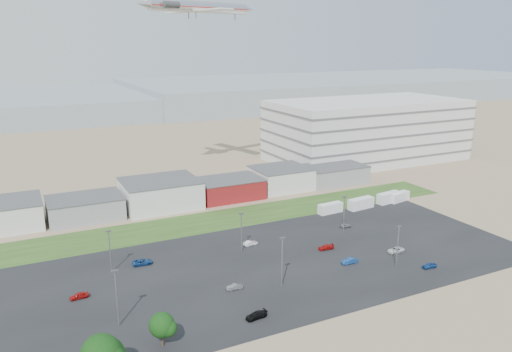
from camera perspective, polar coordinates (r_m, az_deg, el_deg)
ground at (r=95.92m, az=4.92°, el=-15.07°), size 700.00×700.00×0.00m
parking_lot at (r=113.53m, az=1.84°, el=-10.00°), size 120.00×50.00×0.01m
grass_strip at (r=138.77m, az=-6.25°, el=-5.32°), size 160.00×16.00×0.02m
hills_backdrop at (r=397.05m, az=-14.05°, el=8.25°), size 700.00×200.00×9.00m
building_row at (r=150.72m, az=-14.89°, el=-2.49°), size 170.00×20.00×8.00m
parking_garage at (r=215.82m, az=12.55°, el=5.16°), size 80.00×40.00×25.00m
box_trailer_a at (r=146.88m, az=8.49°, el=-3.65°), size 7.79×2.93×2.86m
box_trailer_b at (r=152.26m, az=11.90°, el=-3.08°), size 8.71×3.61×3.17m
box_trailer_c at (r=159.95m, az=14.94°, el=-2.40°), size 8.72×3.81×3.16m
box_trailer_d at (r=162.18m, az=16.04°, el=-2.30°), size 7.88×3.83×2.84m
tree_near at (r=85.67m, az=-10.71°, el=-16.66°), size 4.49×4.49×6.74m
lightpole_front_l at (r=91.74m, az=-15.62°, el=-13.32°), size 1.25×0.52×10.59m
lightpole_front_m at (r=101.53m, az=2.99°, el=-9.85°), size 1.26×0.52×10.69m
lightpole_front_r at (r=114.43m, az=15.87°, el=-7.78°), size 1.13×0.47×9.59m
lightpole_back_l at (r=111.90m, az=-16.34°, el=-8.33°), size 1.13×0.47×9.64m
lightpole_back_m at (r=117.79m, az=-1.67°, el=-6.49°), size 1.14×0.47×9.68m
lightpole_back_r at (r=130.61m, az=10.02°, el=-4.44°), size 1.19×0.49×10.08m
airliner at (r=172.28m, az=-6.42°, el=18.65°), size 52.34×41.99×13.55m
parked_car_0 at (r=123.47m, az=15.69°, el=-8.16°), size 4.38×2.16×1.20m
parked_car_1 at (r=115.35m, az=10.66°, el=-9.51°), size 3.92×1.49×1.28m
parked_car_2 at (r=117.70m, az=19.20°, el=-9.64°), size 3.51×1.66×1.16m
parked_car_3 at (r=92.97m, az=0.02°, el=-15.63°), size 4.25×2.08×1.19m
parked_car_4 at (r=102.64m, az=-2.47°, el=-12.54°), size 3.42×1.53×1.09m
parked_car_5 at (r=104.99m, az=-19.56°, el=-12.76°), size 3.63×1.64×1.21m
parked_car_8 at (r=136.41m, az=10.22°, el=-5.61°), size 3.20×1.35×1.08m
parked_car_9 at (r=115.69m, az=-12.86°, el=-9.56°), size 4.67×2.46×1.25m
parked_car_11 at (r=123.03m, az=-0.64°, el=-7.66°), size 3.67×1.62×1.17m
parked_car_12 at (r=121.84m, az=8.00°, el=-8.06°), size 4.08×2.00×1.14m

